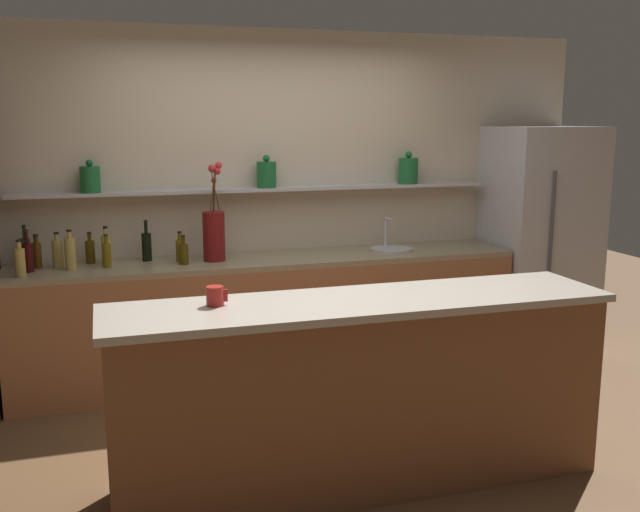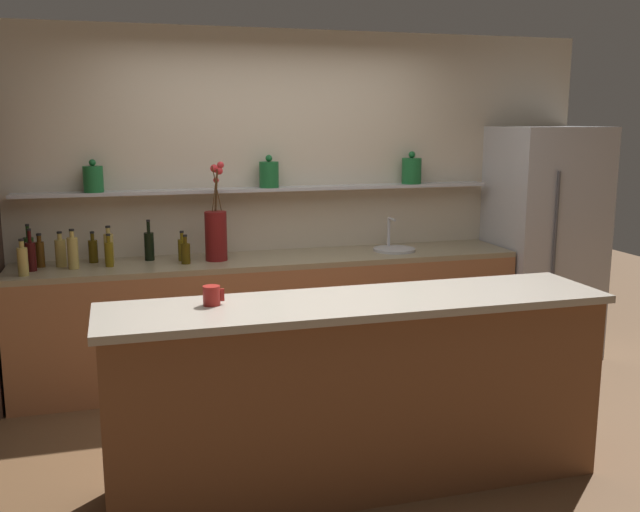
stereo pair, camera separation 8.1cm
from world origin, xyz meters
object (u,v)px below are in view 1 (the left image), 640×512
at_px(bottle_wine_3, 26,251).
at_px(bottle_oil_0, 184,253).
at_px(bottle_spirit_9, 70,253).
at_px(bottle_spirit_10, 20,262).
at_px(refrigerator, 539,241).
at_px(bottle_spirit_4, 106,248).
at_px(bottle_oil_11, 107,254).
at_px(flower_vase, 214,232).
at_px(bottle_wine_1, 28,257).
at_px(bottle_oil_8, 180,249).
at_px(bottle_wine_6, 147,246).
at_px(bottle_spirit_7, 37,254).
at_px(bottle_spirit_2, 58,253).
at_px(bottle_oil_5, 90,251).
at_px(coffee_mug, 215,296).
at_px(sink_fixture, 391,248).

bearing_deg(bottle_wine_3, bottle_oil_0, -12.84).
xyz_separation_m(bottle_spirit_9, bottle_spirit_10, (-0.31, -0.14, -0.01)).
distance_m(refrigerator, bottle_spirit_4, 3.45).
bearing_deg(bottle_oil_11, flower_vase, 1.97).
height_order(bottle_wine_1, bottle_oil_8, bottle_wine_1).
xyz_separation_m(bottle_wine_6, bottle_spirit_7, (-0.74, -0.04, -0.01)).
distance_m(bottle_spirit_4, bottle_oil_11, 0.12).
bearing_deg(bottle_spirit_2, bottle_oil_5, 20.74).
bearing_deg(bottle_wine_6, coffee_mug, -83.05).
height_order(bottle_wine_1, bottle_spirit_2, bottle_wine_1).
bearing_deg(bottle_wine_3, bottle_oil_11, -20.10).
bearing_deg(bottle_spirit_9, bottle_wine_1, -179.72).
bearing_deg(bottle_spirit_10, flower_vase, 7.69).
relative_size(bottle_spirit_2, bottle_oil_11, 1.06).
relative_size(refrigerator, bottle_wine_3, 6.39).
height_order(bottle_wine_1, coffee_mug, bottle_wine_1).
xyz_separation_m(bottle_oil_5, bottle_spirit_9, (-0.13, -0.19, 0.03)).
height_order(refrigerator, bottle_spirit_2, refrigerator).
height_order(flower_vase, bottle_wine_1, flower_vase).
height_order(bottle_wine_1, bottle_oil_5, bottle_wine_1).
relative_size(bottle_spirit_7, coffee_mug, 2.23).
bearing_deg(bottle_wine_3, sink_fixture, -3.65).
bearing_deg(bottle_spirit_2, bottle_oil_8, -1.82).
height_order(sink_fixture, bottle_spirit_9, bottle_spirit_9).
bearing_deg(bottle_oil_11, bottle_wine_1, -179.36).
relative_size(bottle_wine_3, bottle_oil_11, 1.26).
height_order(bottle_wine_3, bottle_oil_11, bottle_wine_3).
bearing_deg(flower_vase, bottle_oil_5, 169.65).
distance_m(bottle_oil_0, coffee_mug, 1.58).
height_order(bottle_spirit_7, bottle_oil_8, bottle_spirit_7).
height_order(bottle_spirit_4, bottle_wine_6, bottle_wine_6).
height_order(bottle_oil_0, bottle_spirit_9, bottle_spirit_9).
xyz_separation_m(bottle_wine_1, bottle_spirit_9, (0.27, 0.00, 0.01)).
relative_size(bottle_spirit_4, bottle_oil_11, 1.16).
bearing_deg(flower_vase, bottle_wine_3, 172.43).
xyz_separation_m(flower_vase, bottle_spirit_10, (-1.29, -0.17, -0.11)).
distance_m(bottle_oil_0, bottle_wine_3, 1.09).
relative_size(bottle_wine_3, bottle_wine_6, 0.99).
distance_m(flower_vase, bottle_spirit_4, 0.76).
bearing_deg(flower_vase, bottle_wine_1, -178.57).
bearing_deg(bottle_oil_11, bottle_spirit_2, 162.51).
distance_m(bottle_oil_0, bottle_spirit_4, 0.55).
bearing_deg(bottle_spirit_2, bottle_spirit_4, 3.30).
xyz_separation_m(bottle_spirit_7, bottle_spirit_10, (-0.08, -0.27, 0.00)).
bearing_deg(bottle_oil_11, bottle_wine_6, 29.85).
height_order(sink_fixture, bottle_oil_5, sink_fixture).
relative_size(bottle_spirit_9, coffee_mug, 2.60).
relative_size(refrigerator, bottle_spirit_10, 7.65).
distance_m(refrigerator, bottle_spirit_2, 3.77).
relative_size(bottle_oil_0, bottle_oil_8, 0.96).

